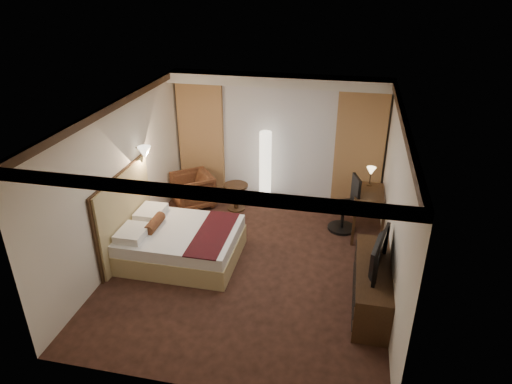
% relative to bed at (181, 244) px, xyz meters
% --- Properties ---
extents(floor, '(4.50, 5.50, 0.01)m').
position_rel_bed_xyz_m(floor, '(1.21, 0.15, -0.29)').
color(floor, black).
rests_on(floor, ground).
extents(ceiling, '(4.50, 5.50, 0.01)m').
position_rel_bed_xyz_m(ceiling, '(1.21, 0.15, 2.41)').
color(ceiling, white).
rests_on(ceiling, back_wall).
extents(back_wall, '(4.50, 0.02, 2.70)m').
position_rel_bed_xyz_m(back_wall, '(1.21, 2.90, 1.06)').
color(back_wall, silver).
rests_on(back_wall, floor).
extents(left_wall, '(0.02, 5.50, 2.70)m').
position_rel_bed_xyz_m(left_wall, '(-1.04, 0.15, 1.06)').
color(left_wall, silver).
rests_on(left_wall, floor).
extents(right_wall, '(0.02, 5.50, 2.70)m').
position_rel_bed_xyz_m(right_wall, '(3.46, 0.15, 1.06)').
color(right_wall, silver).
rests_on(right_wall, floor).
extents(crown_molding, '(4.50, 5.50, 0.12)m').
position_rel_bed_xyz_m(crown_molding, '(1.21, 0.15, 2.35)').
color(crown_molding, black).
rests_on(crown_molding, ceiling).
extents(soffit, '(4.50, 0.50, 0.20)m').
position_rel_bed_xyz_m(soffit, '(1.21, 2.65, 2.31)').
color(soffit, white).
rests_on(soffit, ceiling).
extents(curtain_sheer, '(2.48, 0.04, 2.45)m').
position_rel_bed_xyz_m(curtain_sheer, '(1.21, 2.82, 0.96)').
color(curtain_sheer, silver).
rests_on(curtain_sheer, back_wall).
extents(curtain_left_drape, '(1.00, 0.14, 2.45)m').
position_rel_bed_xyz_m(curtain_left_drape, '(-0.49, 2.76, 0.96)').
color(curtain_left_drape, tan).
rests_on(curtain_left_drape, back_wall).
extents(curtain_right_drape, '(1.00, 0.14, 2.45)m').
position_rel_bed_xyz_m(curtain_right_drape, '(2.91, 2.76, 0.96)').
color(curtain_right_drape, tan).
rests_on(curtain_right_drape, back_wall).
extents(wall_sconce, '(0.24, 0.24, 0.24)m').
position_rel_bed_xyz_m(wall_sconce, '(-0.88, 0.77, 1.33)').
color(wall_sconce, white).
rests_on(wall_sconce, left_wall).
extents(bed, '(1.96, 1.53, 0.57)m').
position_rel_bed_xyz_m(bed, '(0.00, 0.00, 0.00)').
color(bed, white).
rests_on(bed, floor).
extents(headboard, '(0.12, 1.83, 1.50)m').
position_rel_bed_xyz_m(headboard, '(-0.99, -0.00, 0.46)').
color(headboard, tan).
rests_on(headboard, floor).
extents(armchair, '(1.06, 1.06, 0.80)m').
position_rel_bed_xyz_m(armchair, '(-0.46, 1.92, 0.11)').
color(armchair, '#492015').
rests_on(armchair, floor).
extents(side_table, '(0.51, 0.51, 0.56)m').
position_rel_bed_xyz_m(side_table, '(0.48, 1.96, -0.01)').
color(side_table, black).
rests_on(side_table, floor).
extents(floor_lamp, '(0.34, 0.34, 1.61)m').
position_rel_bed_xyz_m(floor_lamp, '(1.01, 2.43, 0.52)').
color(floor_lamp, white).
rests_on(floor_lamp, floor).
extents(desk, '(0.55, 1.27, 0.75)m').
position_rel_bed_xyz_m(desk, '(3.16, 1.63, 0.09)').
color(desk, black).
rests_on(desk, floor).
extents(desk_lamp, '(0.18, 0.18, 0.34)m').
position_rel_bed_xyz_m(desk_lamp, '(3.16, 2.12, 0.63)').
color(desk_lamp, '#FFD899').
rests_on(desk_lamp, desk).
extents(office_chair, '(0.68, 0.68, 1.12)m').
position_rel_bed_xyz_m(office_chair, '(2.70, 1.58, 0.27)').
color(office_chair, black).
rests_on(office_chair, floor).
extents(dresser, '(0.50, 1.77, 0.69)m').
position_rel_bed_xyz_m(dresser, '(3.21, -0.57, 0.06)').
color(dresser, black).
rests_on(dresser, floor).
extents(television, '(0.77, 1.11, 0.13)m').
position_rel_bed_xyz_m(television, '(3.18, -0.57, 0.69)').
color(television, black).
rests_on(television, dresser).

